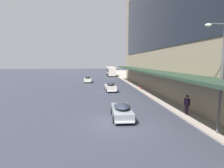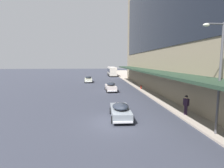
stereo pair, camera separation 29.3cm
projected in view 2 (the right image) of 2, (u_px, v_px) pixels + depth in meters
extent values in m
plane|color=#353845|center=(116.00, 123.00, 14.67)|extent=(240.00, 240.00, 0.00)
cube|color=#263B2B|center=(191.00, 78.00, 14.76)|extent=(3.20, 72.00, 0.24)
cube|color=beige|center=(112.00, 71.00, 63.82)|extent=(2.63, 10.73, 2.80)
cube|color=black|center=(112.00, 70.00, 63.78)|extent=(2.65, 9.87, 1.23)
cube|color=silver|center=(112.00, 67.00, 63.64)|extent=(2.53, 10.73, 0.12)
cube|color=black|center=(110.00, 68.00, 68.99)|extent=(1.24, 0.08, 0.36)
cylinder|color=black|center=(108.00, 74.00, 67.44)|extent=(0.26, 1.00, 1.00)
cylinder|color=black|center=(114.00, 74.00, 67.69)|extent=(0.26, 1.00, 1.00)
cylinder|color=black|center=(109.00, 75.00, 60.58)|extent=(0.26, 1.00, 1.00)
cylinder|color=black|center=(116.00, 75.00, 60.83)|extent=(0.26, 1.00, 1.00)
cylinder|color=black|center=(109.00, 75.00, 63.06)|extent=(0.26, 1.00, 1.00)
cylinder|color=black|center=(115.00, 75.00, 63.31)|extent=(0.26, 1.00, 1.00)
cube|color=beige|center=(111.00, 88.00, 30.64)|extent=(1.84, 4.29, 0.84)
ellipsoid|color=#1E232D|center=(111.00, 84.00, 30.34)|extent=(1.55, 2.39, 0.61)
cube|color=silver|center=(109.00, 87.00, 32.79)|extent=(1.56, 0.20, 0.14)
cube|color=silver|center=(112.00, 91.00, 28.55)|extent=(1.56, 0.20, 0.14)
sphere|color=silver|center=(107.00, 86.00, 32.66)|extent=(0.18, 0.18, 0.18)
sphere|color=silver|center=(112.00, 86.00, 32.78)|extent=(0.18, 0.18, 0.18)
cylinder|color=black|center=(105.00, 88.00, 31.85)|extent=(0.17, 0.65, 0.64)
cylinder|color=black|center=(114.00, 88.00, 32.07)|extent=(0.17, 0.65, 0.64)
cylinder|color=black|center=(107.00, 91.00, 29.28)|extent=(0.17, 0.65, 0.64)
cylinder|color=black|center=(116.00, 90.00, 29.50)|extent=(0.17, 0.65, 0.64)
cube|color=beige|center=(88.00, 80.00, 44.22)|extent=(2.01, 4.47, 0.77)
ellipsoid|color=#1E232D|center=(88.00, 77.00, 44.35)|extent=(1.70, 2.49, 0.62)
cube|color=silver|center=(88.00, 82.00, 42.05)|extent=(1.71, 0.21, 0.14)
cube|color=silver|center=(88.00, 80.00, 46.45)|extent=(1.71, 0.21, 0.14)
sphere|color=silver|center=(90.00, 81.00, 42.11)|extent=(0.18, 0.18, 0.18)
sphere|color=silver|center=(86.00, 81.00, 41.97)|extent=(0.18, 0.18, 0.18)
cylinder|color=black|center=(92.00, 81.00, 43.04)|extent=(0.17, 0.65, 0.64)
cylinder|color=black|center=(85.00, 82.00, 42.80)|extent=(0.17, 0.65, 0.64)
cylinder|color=black|center=(92.00, 80.00, 45.71)|extent=(0.17, 0.65, 0.64)
cylinder|color=black|center=(85.00, 80.00, 45.47)|extent=(0.17, 0.65, 0.64)
cube|color=gray|center=(120.00, 112.00, 15.96)|extent=(1.79, 4.32, 0.72)
ellipsoid|color=#1E232D|center=(121.00, 106.00, 15.68)|extent=(1.53, 2.39, 0.50)
cube|color=silver|center=(118.00, 108.00, 18.15)|extent=(1.58, 0.17, 0.14)
cube|color=silver|center=(123.00, 122.00, 13.83)|extent=(1.58, 0.17, 0.14)
sphere|color=silver|center=(114.00, 106.00, 18.07)|extent=(0.18, 0.18, 0.18)
sphere|color=silver|center=(122.00, 105.00, 18.12)|extent=(0.18, 0.18, 0.18)
cylinder|color=black|center=(111.00, 111.00, 17.26)|extent=(0.16, 0.64, 0.64)
cylinder|color=black|center=(127.00, 110.00, 17.35)|extent=(0.16, 0.64, 0.64)
cylinder|color=black|center=(112.00, 119.00, 14.64)|extent=(0.16, 0.64, 0.64)
cylinder|color=black|center=(132.00, 119.00, 14.73)|extent=(0.16, 0.64, 0.64)
cylinder|color=black|center=(185.00, 110.00, 16.54)|extent=(0.16, 0.16, 0.85)
cylinder|color=black|center=(186.00, 111.00, 16.41)|extent=(0.16, 0.16, 0.85)
cube|color=black|center=(186.00, 102.00, 16.38)|extent=(0.41, 0.47, 0.70)
cylinder|color=black|center=(184.00, 101.00, 16.58)|extent=(0.10, 0.10, 0.63)
cylinder|color=black|center=(189.00, 102.00, 16.17)|extent=(0.10, 0.10, 0.63)
sphere|color=tan|center=(186.00, 98.00, 16.32)|extent=(0.22, 0.22, 0.22)
cylinder|color=black|center=(186.00, 97.00, 16.31)|extent=(0.33, 0.33, 0.02)
cylinder|color=black|center=(186.00, 96.00, 16.30)|extent=(0.21, 0.21, 0.12)
cylinder|color=#4C4C51|center=(220.00, 80.00, 11.71)|extent=(0.16, 0.16, 7.50)
cylinder|color=#4C4C51|center=(215.00, 24.00, 11.19)|extent=(1.20, 0.10, 0.10)
ellipsoid|color=silver|center=(206.00, 25.00, 11.15)|extent=(0.44, 0.28, 0.20)
cylinder|color=red|center=(141.00, 88.00, 32.16)|extent=(0.20, 0.20, 0.55)
sphere|color=red|center=(141.00, 86.00, 32.12)|extent=(0.18, 0.18, 0.18)
cylinder|color=red|center=(141.00, 87.00, 32.31)|extent=(0.08, 0.10, 0.08)
cylinder|color=red|center=(141.00, 88.00, 32.01)|extent=(0.08, 0.10, 0.08)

